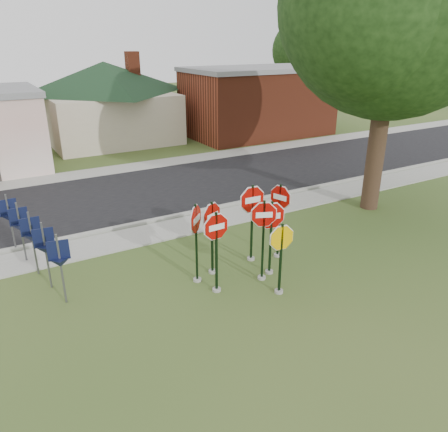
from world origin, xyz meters
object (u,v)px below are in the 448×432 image
stop_sign_yellow (281,251)px  oak_tree (396,0)px  stop_sign_left (216,242)px  stop_sign_center (263,230)px

stop_sign_yellow → oak_tree: oak_tree is taller
stop_sign_left → oak_tree: size_ratio=0.21×
oak_tree → stop_sign_left: bearing=-163.8°
stop_sign_center → oak_tree: 9.94m
stop_sign_center → oak_tree: bearing=19.8°
stop_sign_center → stop_sign_yellow: (-0.02, -0.86, -0.29)m
stop_sign_center → stop_sign_yellow: stop_sign_center is taller
stop_sign_center → oak_tree: (7.26, 2.61, 6.26)m
oak_tree → stop_sign_center: bearing=-160.2°
stop_sign_center → stop_sign_left: size_ratio=1.03×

